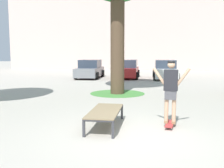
{
  "coord_description": "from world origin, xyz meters",
  "views": [
    {
      "loc": [
        0.28,
        -6.03,
        1.97
      ],
      "look_at": [
        -0.74,
        2.17,
        1.0
      ],
      "focal_mm": 41.02,
      "sensor_mm": 36.0,
      "label": 1
    }
  ],
  "objects_px": {
    "car_grey": "(90,70)",
    "car_white": "(165,70)",
    "skateboard": "(170,124)",
    "skater": "(171,88)",
    "car_red": "(127,70)",
    "skate_box": "(105,112)"
  },
  "relations": [
    {
      "from": "car_grey",
      "to": "car_white",
      "type": "height_order",
      "value": "same"
    },
    {
      "from": "skateboard",
      "to": "car_grey",
      "type": "bearing_deg",
      "value": 110.41
    },
    {
      "from": "car_grey",
      "to": "skater",
      "type": "bearing_deg",
      "value": -69.59
    },
    {
      "from": "skater",
      "to": "car_white",
      "type": "relative_size",
      "value": 0.4
    },
    {
      "from": "skateboard",
      "to": "car_white",
      "type": "bearing_deg",
      "value": 85.95
    },
    {
      "from": "skater",
      "to": "car_red",
      "type": "distance_m",
      "value": 14.42
    },
    {
      "from": "car_white",
      "to": "skateboard",
      "type": "bearing_deg",
      "value": -94.05
    },
    {
      "from": "skateboard",
      "to": "skater",
      "type": "relative_size",
      "value": 0.49
    },
    {
      "from": "car_white",
      "to": "skater",
      "type": "bearing_deg",
      "value": -94.05
    },
    {
      "from": "skateboard",
      "to": "car_grey",
      "type": "height_order",
      "value": "car_grey"
    },
    {
      "from": "skate_box",
      "to": "car_red",
      "type": "bearing_deg",
      "value": 91.34
    },
    {
      "from": "car_red",
      "to": "skateboard",
      "type": "bearing_deg",
      "value": -81.68
    },
    {
      "from": "skater",
      "to": "car_white",
      "type": "distance_m",
      "value": 13.81
    },
    {
      "from": "skate_box",
      "to": "car_grey",
      "type": "xyz_separation_m",
      "value": [
        -3.4,
        14.07,
        0.28
      ]
    },
    {
      "from": "car_grey",
      "to": "car_red",
      "type": "distance_m",
      "value": 3.09
    },
    {
      "from": "skateboard",
      "to": "car_red",
      "type": "distance_m",
      "value": 14.42
    },
    {
      "from": "car_grey",
      "to": "skate_box",
      "type": "bearing_deg",
      "value": -76.41
    },
    {
      "from": "skate_box",
      "to": "car_grey",
      "type": "height_order",
      "value": "car_grey"
    },
    {
      "from": "skateboard",
      "to": "car_red",
      "type": "height_order",
      "value": "car_red"
    },
    {
      "from": "skate_box",
      "to": "car_white",
      "type": "distance_m",
      "value": 14.27
    },
    {
      "from": "skate_box",
      "to": "car_red",
      "type": "height_order",
      "value": "car_red"
    },
    {
      "from": "skater",
      "to": "car_red",
      "type": "xyz_separation_m",
      "value": [
        -2.08,
        14.26,
        -0.38
      ]
    }
  ]
}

